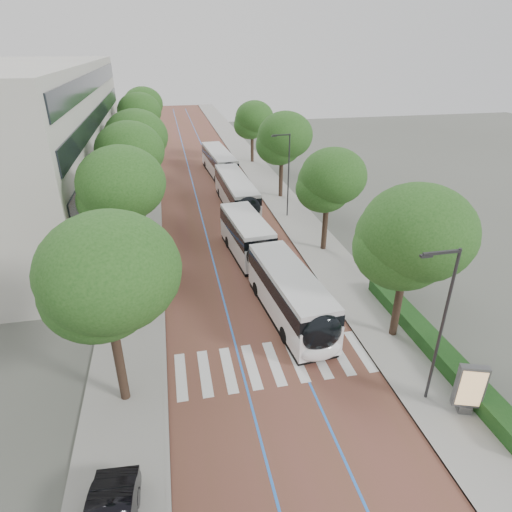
{
  "coord_description": "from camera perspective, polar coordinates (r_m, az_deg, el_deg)",
  "views": [
    {
      "loc": [
        -4.5,
        -16.52,
        15.55
      ],
      "look_at": [
        0.93,
        9.25,
        2.4
      ],
      "focal_mm": 30.0,
      "sensor_mm": 36.0,
      "label": 1
    }
  ],
  "objects": [
    {
      "name": "streetlight_far",
      "position": [
        41.5,
        4.14,
        11.49
      ],
      "size": [
        1.82,
        0.2,
        8.0
      ],
      "color": "#2E2D30",
      "rests_on": "sidewalk_right"
    },
    {
      "name": "streetlight_near",
      "position": [
        20.53,
        23.41,
        -7.46
      ],
      "size": [
        1.82,
        0.2,
        8.0
      ],
      "color": "#2E2D30",
      "rests_on": "sidewalk_right"
    },
    {
      "name": "bus_queued_0",
      "position": [
        44.38,
        -2.58,
        8.22
      ],
      "size": [
        2.9,
        12.47,
        3.2
      ],
      "rotation": [
        0.0,
        0.0,
        0.03
      ],
      "color": "white",
      "rests_on": "ground"
    },
    {
      "name": "lamp_post_left",
      "position": [
        27.1,
        -14.15,
        0.73
      ],
      "size": [
        0.14,
        0.14,
        8.0
      ],
      "primitive_type": "cylinder",
      "color": "#2E2D30",
      "rests_on": "sidewalk_left"
    },
    {
      "name": "trees_left",
      "position": [
        43.27,
        -16.13,
        14.08
      ],
      "size": [
        6.18,
        60.92,
        9.81
      ],
      "color": "black",
      "rests_on": "ground"
    },
    {
      "name": "trees_right",
      "position": [
        40.21,
        6.27,
        12.6
      ],
      "size": [
        6.03,
        47.67,
        8.7
      ],
      "color": "black",
      "rests_on": "ground"
    },
    {
      "name": "sidewalk_left",
      "position": [
        58.68,
        -14.64,
        10.38
      ],
      "size": [
        4.0,
        140.0,
        0.12
      ],
      "primitive_type": "cube",
      "color": "gray",
      "rests_on": "ground"
    },
    {
      "name": "ground",
      "position": [
        23.13,
        2.56,
        -15.74
      ],
      "size": [
        160.0,
        160.0,
        0.0
      ],
      "primitive_type": "plane",
      "color": "#51544C",
      "rests_on": "ground"
    },
    {
      "name": "zebra_crossing",
      "position": [
        23.88,
        2.43,
        -14.05
      ],
      "size": [
        10.55,
        3.6,
        0.01
      ],
      "color": "silver",
      "rests_on": "ground"
    },
    {
      "name": "lane_line_right",
      "position": [
        58.93,
        -5.65,
        11.14
      ],
      "size": [
        0.12,
        126.0,
        0.01
      ],
      "primitive_type": "cube",
      "color": "blue",
      "rests_on": "road"
    },
    {
      "name": "road",
      "position": [
        58.79,
        -7.22,
        11.01
      ],
      "size": [
        11.0,
        140.0,
        0.02
      ],
      "primitive_type": "cube",
      "color": "brown",
      "rests_on": "ground"
    },
    {
      "name": "kerb_left",
      "position": [
        58.62,
        -12.77,
        10.57
      ],
      "size": [
        0.2,
        140.0,
        0.14
      ],
      "primitive_type": "cube",
      "color": "gray",
      "rests_on": "ground"
    },
    {
      "name": "kerb_right",
      "position": [
        59.47,
        -1.74,
        11.43
      ],
      "size": [
        0.2,
        140.0,
        0.14
      ],
      "primitive_type": "cube",
      "color": "gray",
      "rests_on": "ground"
    },
    {
      "name": "sidewalk_right",
      "position": [
        59.82,
        0.08,
        11.53
      ],
      "size": [
        4.0,
        140.0,
        0.12
      ],
      "primitive_type": "cube",
      "color": "gray",
      "rests_on": "ground"
    },
    {
      "name": "lead_bus",
      "position": [
        29.63,
        1.78,
        -1.5
      ],
      "size": [
        4.23,
        18.55,
        3.2
      ],
      "rotation": [
        0.0,
        0.0,
        0.1
      ],
      "color": "black",
      "rests_on": "ground"
    },
    {
      "name": "bus_queued_1",
      "position": [
        56.4,
        -4.86,
        12.15
      ],
      "size": [
        3.32,
        12.53,
        3.2
      ],
      "rotation": [
        0.0,
        0.0,
        0.07
      ],
      "color": "white",
      "rests_on": "ground"
    },
    {
      "name": "hedge",
      "position": [
        26.15,
        22.68,
        -10.96
      ],
      "size": [
        1.2,
        14.0,
        0.8
      ],
      "primitive_type": "cube",
      "color": "#153D15",
      "rests_on": "sidewalk_right"
    },
    {
      "name": "office_building",
      "position": [
        47.74,
        -30.77,
        12.63
      ],
      "size": [
        18.11,
        40.0,
        14.0
      ],
      "color": "#9A988E",
      "rests_on": "ground"
    },
    {
      "name": "lane_line_left",
      "position": [
        58.69,
        -8.8,
        10.89
      ],
      "size": [
        0.12,
        126.0,
        0.01
      ],
      "primitive_type": "cube",
      "color": "blue",
      "rests_on": "road"
    },
    {
      "name": "ad_panel",
      "position": [
        22.49,
        26.59,
        -15.51
      ],
      "size": [
        1.32,
        0.75,
        2.65
      ],
      "rotation": [
        0.0,
        0.0,
        -0.34
      ],
      "color": "#59595B",
      "rests_on": "sidewalk_right"
    }
  ]
}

